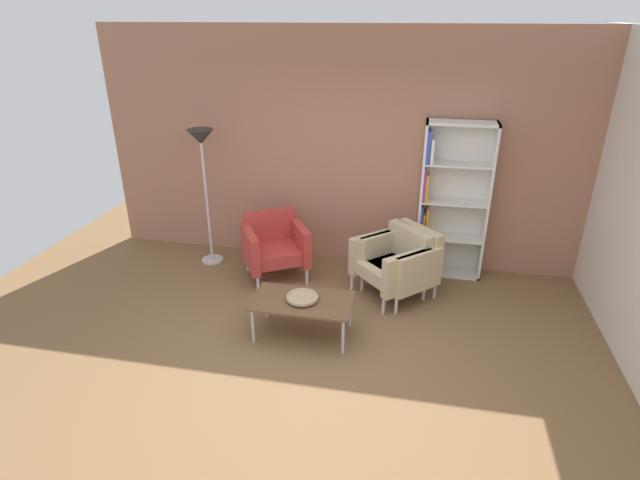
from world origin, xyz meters
The scene contains 9 objects.
ground_plane centered at (0.00, 0.00, 0.00)m, with size 8.32×8.32×0.00m, color brown.
brick_back_panel centered at (0.00, 2.46, 1.45)m, with size 6.40×0.12×2.90m, color #A87056.
bookshelf_tall centered at (1.19, 2.26, 0.93)m, with size 0.80×0.30×1.90m.
coffee_table_low centered at (-0.21, 0.57, 0.37)m, with size 1.00×0.56×0.40m.
decorative_bowl centered at (-0.21, 0.57, 0.43)m, with size 0.32×0.32×0.05m.
armchair_corner_red centered at (-0.84, 1.75, 0.41)m, with size 0.94×0.91×0.78m.
armchair_by_bookshelf centered at (0.62, 1.57, 0.41)m, with size 0.95×0.95×0.78m.
armchair_near_window centered at (0.74, 1.62, 0.41)m, with size 0.95×0.95×0.78m.
floor_lamp_torchiere centered at (-1.77, 1.96, 1.45)m, with size 0.32×0.32×1.74m.
Camera 1 is at (0.82, -3.62, 3.01)m, focal length 28.33 mm.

